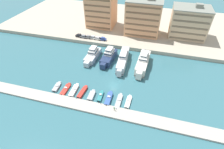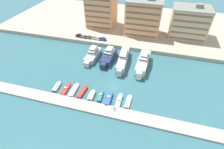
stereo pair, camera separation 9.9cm
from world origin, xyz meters
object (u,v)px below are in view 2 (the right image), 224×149
(yacht_navy_left, at_px, (109,56))
(pedestrian_near_edge, at_px, (114,108))
(yacht_ivory_center_left, at_px, (143,62))
(car_white_center, at_px, (97,38))
(motorboat_grey_center, at_px, (91,95))
(car_silver_center_left, at_px, (93,37))
(car_grey_left, at_px, (84,36))
(car_blue_center_right, at_px, (103,39))
(motorboat_red_center_left, at_px, (82,92))
(motorboat_blue_mid_right, at_px, (109,99))
(yacht_silver_far_left, at_px, (93,55))
(motorboat_teal_center_right, at_px, (100,96))
(motorboat_grey_right, at_px, (119,101))
(car_grey_mid_left, at_px, (88,37))
(motorboat_red_left, at_px, (66,89))
(motorboat_grey_far_left, at_px, (57,87))
(car_black_far_left, at_px, (79,35))
(yacht_silver_mid_left, at_px, (123,59))
(motorboat_white_far_right, at_px, (128,102))
(motorboat_white_mid_left, at_px, (74,90))

(yacht_navy_left, height_order, pedestrian_near_edge, yacht_navy_left)
(yacht_ivory_center_left, xyz_separation_m, car_white_center, (-28.62, 16.69, 0.30))
(pedestrian_near_edge, bearing_deg, car_white_center, 115.90)
(motorboat_grey_center, height_order, car_silver_center_left, car_silver_center_left)
(car_grey_left, bearing_deg, yacht_ivory_center_left, -23.96)
(car_white_center, xyz_separation_m, car_blue_center_right, (3.26, 0.04, 0.00))
(motorboat_grey_center, distance_m, car_silver_center_left, 44.69)
(motorboat_grey_center, xyz_separation_m, car_silver_center_left, (-14.94, 42.05, 2.47))
(motorboat_red_center_left, relative_size, motorboat_blue_mid_right, 0.99)
(yacht_silver_far_left, distance_m, motorboat_teal_center_right, 27.73)
(yacht_silver_far_left, relative_size, motorboat_grey_right, 1.93)
(car_grey_mid_left, relative_size, pedestrian_near_edge, 2.36)
(car_silver_center_left, bearing_deg, motorboat_red_left, -85.28)
(motorboat_red_center_left, xyz_separation_m, car_blue_center_right, (-4.56, 40.91, 2.46))
(motorboat_grey_far_left, distance_m, car_blue_center_right, 41.57)
(yacht_ivory_center_left, distance_m, car_grey_left, 40.73)
(car_black_far_left, height_order, car_blue_center_right, same)
(car_grey_left, height_order, car_grey_mid_left, same)
(yacht_silver_far_left, xyz_separation_m, pedestrian_near_edge, (19.51, -30.30, -0.28))
(car_white_center, bearing_deg, car_blue_center_right, 0.76)
(yacht_silver_mid_left, height_order, motorboat_teal_center_right, yacht_silver_mid_left)
(car_blue_center_right, distance_m, pedestrian_near_edge, 50.47)
(yacht_navy_left, height_order, car_black_far_left, yacht_navy_left)
(motorboat_teal_center_right, bearing_deg, car_black_far_left, 123.29)
(yacht_silver_mid_left, distance_m, motorboat_red_left, 30.87)
(motorboat_red_left, bearing_deg, yacht_ivory_center_left, 41.01)
(motorboat_grey_right, bearing_deg, motorboat_red_center_left, 176.66)
(motorboat_teal_center_right, distance_m, car_silver_center_left, 45.39)
(motorboat_white_far_right, xyz_separation_m, pedestrian_near_edge, (-4.04, -5.62, 1.39))
(motorboat_grey_far_left, xyz_separation_m, car_silver_center_left, (0.77, 41.25, 2.52))
(motorboat_white_mid_left, bearing_deg, car_white_center, 95.73)
(yacht_ivory_center_left, xyz_separation_m, car_silver_center_left, (-31.55, 17.08, 0.30))
(yacht_silver_mid_left, height_order, car_grey_mid_left, yacht_silver_mid_left)
(yacht_silver_mid_left, bearing_deg, motorboat_white_far_right, -72.45)
(motorboat_grey_center, bearing_deg, car_grey_mid_left, 113.00)
(yacht_silver_far_left, distance_m, car_black_far_left, 22.15)
(yacht_silver_far_left, distance_m, motorboat_grey_right, 32.44)
(motorboat_red_center_left, relative_size, pedestrian_near_edge, 4.27)
(yacht_silver_mid_left, height_order, car_silver_center_left, yacht_silver_mid_left)
(yacht_silver_far_left, xyz_separation_m, motorboat_white_mid_left, (1.00, -24.63, -1.58))
(yacht_silver_mid_left, xyz_separation_m, car_grey_mid_left, (-24.59, 16.47, 0.58))
(motorboat_grey_center, bearing_deg, car_white_center, 106.08)
(motorboat_grey_center, xyz_separation_m, motorboat_teal_center_right, (3.51, 0.66, -0.05))
(motorboat_grey_center, bearing_deg, yacht_ivory_center_left, 56.38)
(yacht_silver_mid_left, height_order, motorboat_grey_right, yacht_silver_mid_left)
(yacht_navy_left, bearing_deg, yacht_ivory_center_left, -3.20)
(car_white_center, relative_size, car_blue_center_right, 1.00)
(motorboat_white_mid_left, xyz_separation_m, car_black_far_left, (-15.70, 41.18, 2.46))
(motorboat_blue_mid_right, distance_m, car_black_far_left, 51.88)
(motorboat_red_center_left, bearing_deg, motorboat_grey_center, -10.73)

